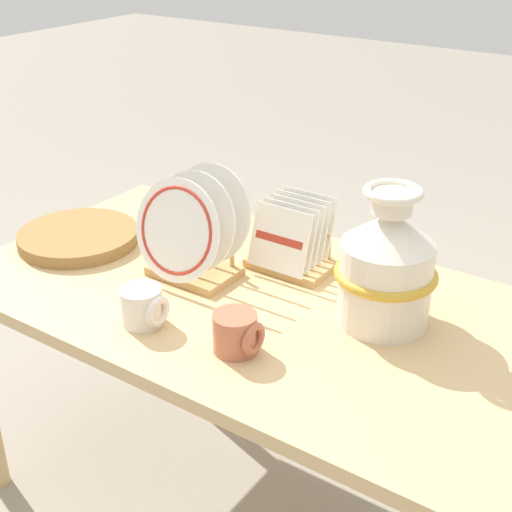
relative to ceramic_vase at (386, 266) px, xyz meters
The scene contains 8 objects.
ground_plane 0.91m from the ceramic_vase, 166.82° to the right, with size 14.00×14.00×0.00m, color gray.
display_table 0.38m from the ceramic_vase, 166.82° to the right, with size 1.49×0.81×0.71m.
ceramic_vase is the anchor object (origin of this frame).
dish_rack_round_plates 0.50m from the ceramic_vase, behind, with size 0.26×0.21×0.27m.
dish_rack_square_plates 0.34m from the ceramic_vase, 160.60° to the left, with size 0.22×0.18×0.18m.
wicker_charger_stack 0.90m from the ceramic_vase, behind, with size 0.34×0.34×0.04m.
mug_terracotta_glaze 0.37m from the ceramic_vase, 125.33° to the right, with size 0.11×0.10×0.09m.
mug_cream_glaze 0.56m from the ceramic_vase, 144.38° to the right, with size 0.11×0.10×0.09m.
Camera 1 is at (0.86, -1.25, 1.59)m, focal length 50.00 mm.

